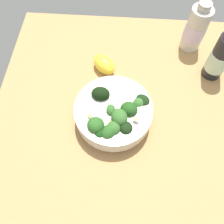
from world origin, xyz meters
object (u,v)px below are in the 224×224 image
lemon_wedge (103,64)px  bottle_tall (219,58)px  bowl_of_broccoli (112,113)px  bottle_short (194,29)px

lemon_wedge → bottle_tall: bottle_tall is taller
bowl_of_broccoli → bottle_short: 36.28cm
bowl_of_broccoli → lemon_wedge: bowl_of_broccoli is taller
lemon_wedge → bottle_short: bearing=113.1°
bowl_of_broccoli → lemon_wedge: (-17.00, -4.04, -1.82)cm
bowl_of_broccoli → lemon_wedge: bearing=-166.6°
bottle_tall → bottle_short: size_ratio=1.00×
lemon_wedge → bottle_short: (-11.34, 26.53, 4.64)cm
bowl_of_broccoli → lemon_wedge: 17.57cm
bottle_tall → lemon_wedge: bearing=-88.7°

